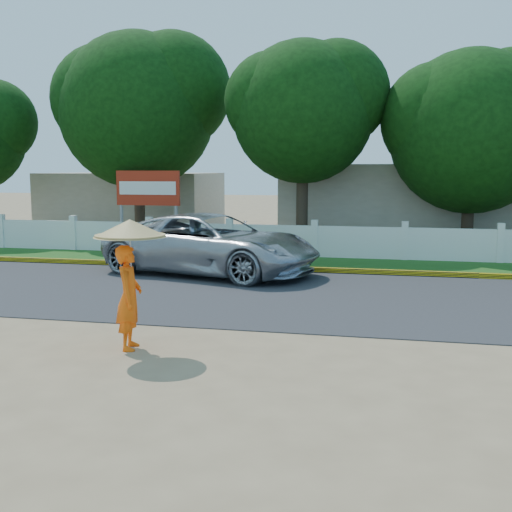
{
  "coord_description": "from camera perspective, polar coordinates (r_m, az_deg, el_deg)",
  "views": [
    {
      "loc": [
        2.78,
        -10.46,
        3.07
      ],
      "look_at": [
        0.0,
        2.0,
        1.3
      ],
      "focal_mm": 45.0,
      "sensor_mm": 36.0,
      "label": 1
    }
  ],
  "objects": [
    {
      "name": "fence",
      "position": [
        21.98,
        5.22,
        1.27
      ],
      "size": [
        40.0,
        0.1,
        1.1
      ],
      "primitive_type": "cube",
      "color": "silver",
      "rests_on": "ground"
    },
    {
      "name": "building_near",
      "position": [
        28.5,
        13.03,
        4.72
      ],
      "size": [
        10.0,
        6.0,
        3.2
      ],
      "primitive_type": "cube",
      "color": "#B7AD99",
      "rests_on": "ground"
    },
    {
      "name": "vehicle",
      "position": [
        18.5,
        -3.96,
        1.06
      ],
      "size": [
        6.84,
        4.45,
        1.75
      ],
      "primitive_type": "imported",
      "rotation": [
        0.0,
        0.0,
        1.31
      ],
      "color": "#A9ACB1",
      "rests_on": "ground"
    },
    {
      "name": "monk_with_parasol",
      "position": [
        10.95,
        -11.18,
        -0.8
      ],
      "size": [
        1.22,
        1.22,
        2.21
      ],
      "color": "#FF5C0D",
      "rests_on": "ground"
    },
    {
      "name": "building_far",
      "position": [
        32.16,
        -10.91,
        4.76
      ],
      "size": [
        8.0,
        5.0,
        2.8
      ],
      "primitive_type": "cube",
      "color": "#B7AD99",
      "rests_on": "ground"
    },
    {
      "name": "ground",
      "position": [
        11.25,
        -2.24,
        -7.95
      ],
      "size": [
        120.0,
        120.0,
        0.0
      ],
      "primitive_type": "plane",
      "color": "#9E8460",
      "rests_on": "ground"
    },
    {
      "name": "grass_verge",
      "position": [
        20.63,
        4.68,
        -0.66
      ],
      "size": [
        60.0,
        3.5,
        0.03
      ],
      "primitive_type": "cube",
      "color": "#2D601E",
      "rests_on": "ground"
    },
    {
      "name": "tree_row",
      "position": [
        24.67,
        15.92,
        12.18
      ],
      "size": [
        41.19,
        6.86,
        8.96
      ],
      "color": "#473828",
      "rests_on": "ground"
    },
    {
      "name": "curb",
      "position": [
        18.96,
        3.98,
        -1.21
      ],
      "size": [
        40.0,
        0.18,
        0.16
      ],
      "primitive_type": "cube",
      "color": "yellow",
      "rests_on": "ground"
    },
    {
      "name": "road",
      "position": [
        15.52,
        2.01,
        -3.48
      ],
      "size": [
        60.0,
        7.0,
        0.02
      ],
      "primitive_type": "cube",
      "color": "#38383A",
      "rests_on": "ground"
    },
    {
      "name": "billboard",
      "position": [
        24.58,
        -9.57,
        5.61
      ],
      "size": [
        2.5,
        0.13,
        2.95
      ],
      "color": "gray",
      "rests_on": "ground"
    }
  ]
}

